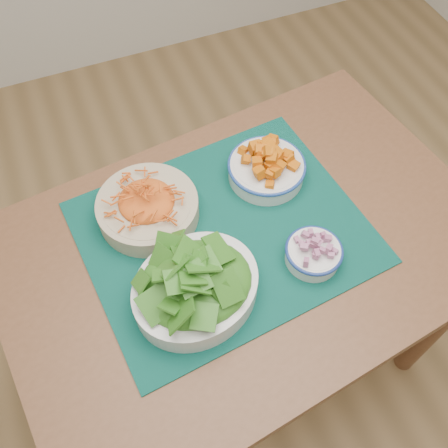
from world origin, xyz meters
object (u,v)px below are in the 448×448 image
Objects in this scene: placemat at (224,232)px; squash_bowl at (267,165)px; onion_bowl at (314,252)px; lettuce_bowl at (195,283)px; table at (246,267)px; carrot_bowl at (147,205)px.

placemat is 0.19m from squash_bowl.
onion_bowl is (-0.00, -0.24, -0.01)m from squash_bowl.
lettuce_bowl is at bearing -137.58° from placemat.
lettuce_bowl reaches higher than squash_bowl.
lettuce_bowl is (-0.15, -0.08, 0.17)m from table.
carrot_bowl is at bearing -179.40° from squash_bowl.
table is 4.23× the size of carrot_bowl.
squash_bowl is at bearing 45.55° from table.
squash_bowl reaches higher than onion_bowl.
table is 0.25m from squash_bowl.
carrot_bowl is (-0.14, 0.10, 0.04)m from placemat.
lettuce_bowl is (-0.26, -0.23, 0.02)m from squash_bowl.
lettuce_bowl reaches higher than carrot_bowl.
carrot_bowl is 0.23m from lettuce_bowl.
table is 0.28m from carrot_bowl.
onion_bowl is at bearing -48.31° from placemat.
squash_bowl is at bearing 88.89° from onion_bowl.
table is at bearing -126.92° from squash_bowl.
placemat is at bearing 30.01° from lettuce_bowl.
onion_bowl is (0.11, -0.09, 0.15)m from table.
placemat is at bearing -36.89° from carrot_bowl.
table is at bearing 10.39° from lettuce_bowl.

